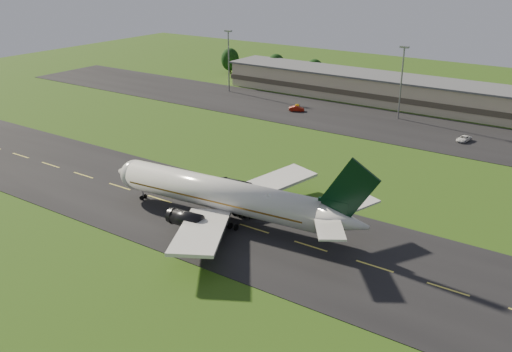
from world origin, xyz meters
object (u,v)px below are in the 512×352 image
Objects in this scene: terminal at (424,95)px; service_vehicle_c at (464,139)px; light_mast_centre at (402,74)px; service_vehicle_b at (297,109)px; light_mast_west at (229,54)px; service_vehicle_a at (297,106)px; airliner at (224,195)px.

service_vehicle_c is at bearing -53.32° from terminal.
light_mast_centre is 4.48× the size of service_vehicle_b.
service_vehicle_a is (30.84, -6.79, -11.98)m from light_mast_west.
airliner is 2.52× the size of light_mast_west.
service_vehicle_a is (-30.57, -22.97, -3.23)m from terminal.
terminal reaches higher than service_vehicle_a.
airliner is 10.42× the size of service_vehicle_c.
light_mast_west is (-59.61, 79.92, 8.08)m from airliner.
airliner is 11.28× the size of service_vehicle_b.
light_mast_west is 60.00m from light_mast_centre.
light_mast_west is 82.91m from service_vehicle_c.
service_vehicle_b is (-29.18, -25.65, -3.14)m from terminal.
light_mast_centre is 32.25m from service_vehicle_a.
service_vehicle_c is (50.52, -3.82, 0.02)m from service_vehicle_a.
service_vehicle_b is (-27.39, 70.45, -3.81)m from airliner.
service_vehicle_c is (21.75, 69.31, -3.88)m from airliner.
airliner reaches higher than service_vehicle_c.
light_mast_west is 4.14× the size of service_vehicle_c.
light_mast_west reaches higher than service_vehicle_a.
light_mast_west is at bearing -165.24° from terminal.
service_vehicle_a is at bearing -143.07° from terminal.
terminal is 64.10m from light_mast_west.
terminal is (1.79, 96.10, -0.67)m from airliner.
service_vehicle_a is at bearing -174.84° from service_vehicle_c.
airliner is 100.03m from light_mast_west.
light_mast_west is at bearing 180.00° from light_mast_centre.
light_mast_centre is 26.68m from service_vehicle_c.
service_vehicle_a is at bearing -12.42° from light_mast_west.
light_mast_centre is at bearing 163.07° from service_vehicle_c.
service_vehicle_c is at bearing 67.12° from airliner.
service_vehicle_a is at bearing -166.90° from light_mast_centre.
airliner is at bearing -98.04° from service_vehicle_a.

